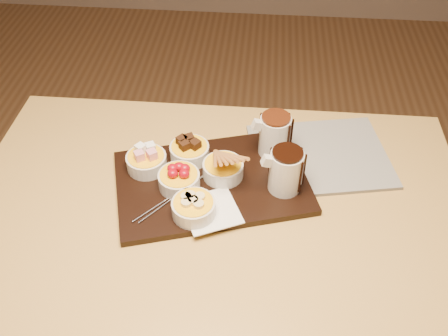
# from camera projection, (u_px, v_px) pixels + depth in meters

# --- Properties ---
(dining_table) EXTENTS (1.20, 0.80, 0.75)m
(dining_table) POSITION_uv_depth(u_px,v_px,m) (215.00, 234.00, 1.24)
(dining_table) COLOR #BA9145
(dining_table) RESTS_ON ground
(serving_board) EXTENTS (0.53, 0.42, 0.02)m
(serving_board) POSITION_uv_depth(u_px,v_px,m) (212.00, 182.00, 1.22)
(serving_board) COLOR black
(serving_board) RESTS_ON dining_table
(napkin) EXTENTS (0.16, 0.16, 0.00)m
(napkin) POSITION_uv_depth(u_px,v_px,m) (211.00, 211.00, 1.14)
(napkin) COLOR white
(napkin) RESTS_ON serving_board
(bowl_marshmallows) EXTENTS (0.10, 0.10, 0.04)m
(bowl_marshmallows) POSITION_uv_depth(u_px,v_px,m) (147.00, 162.00, 1.24)
(bowl_marshmallows) COLOR beige
(bowl_marshmallows) RESTS_ON serving_board
(bowl_cake) EXTENTS (0.10, 0.10, 0.04)m
(bowl_cake) POSITION_uv_depth(u_px,v_px,m) (190.00, 152.00, 1.26)
(bowl_cake) COLOR beige
(bowl_cake) RESTS_ON serving_board
(bowl_strawberries) EXTENTS (0.10, 0.10, 0.04)m
(bowl_strawberries) POSITION_uv_depth(u_px,v_px,m) (179.00, 180.00, 1.19)
(bowl_strawberries) COLOR beige
(bowl_strawberries) RESTS_ON serving_board
(bowl_biscotti) EXTENTS (0.10, 0.10, 0.04)m
(bowl_biscotti) POSITION_uv_depth(u_px,v_px,m) (223.00, 170.00, 1.22)
(bowl_biscotti) COLOR beige
(bowl_biscotti) RESTS_ON serving_board
(bowl_bananas) EXTENTS (0.10, 0.10, 0.04)m
(bowl_bananas) POSITION_uv_depth(u_px,v_px,m) (194.00, 208.00, 1.12)
(bowl_bananas) COLOR beige
(bowl_bananas) RESTS_ON serving_board
(pitcher_dark_chocolate) EXTENTS (0.10, 0.10, 0.11)m
(pitcher_dark_chocolate) POSITION_uv_depth(u_px,v_px,m) (286.00, 171.00, 1.16)
(pitcher_dark_chocolate) COLOR silver
(pitcher_dark_chocolate) RESTS_ON serving_board
(pitcher_milk_chocolate) EXTENTS (0.10, 0.10, 0.11)m
(pitcher_milk_chocolate) POSITION_uv_depth(u_px,v_px,m) (275.00, 135.00, 1.25)
(pitcher_milk_chocolate) COLOR silver
(pitcher_milk_chocolate) RESTS_ON serving_board
(fondue_skewers) EXTENTS (0.21, 0.19, 0.01)m
(fondue_skewers) POSITION_uv_depth(u_px,v_px,m) (177.00, 193.00, 1.18)
(fondue_skewers) COLOR silver
(fondue_skewers) RESTS_ON serving_board
(newspaper) EXTENTS (0.39, 0.34, 0.01)m
(newspaper) POSITION_uv_depth(u_px,v_px,m) (319.00, 156.00, 1.30)
(newspaper) COLOR beige
(newspaper) RESTS_ON dining_table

